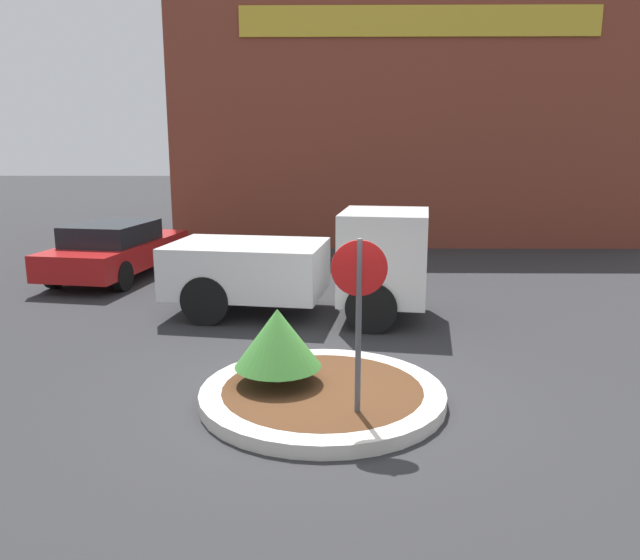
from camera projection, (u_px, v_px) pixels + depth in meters
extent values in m
plane|color=#2D2D30|center=(322.00, 401.00, 8.29)|extent=(120.00, 120.00, 0.00)
cylinder|color=beige|center=(322.00, 395.00, 8.27)|extent=(3.25, 3.25, 0.18)
cylinder|color=#4C2D19|center=(322.00, 394.00, 8.27)|extent=(2.66, 2.66, 0.18)
cylinder|color=#4C4C51|center=(358.00, 335.00, 7.33)|extent=(0.07, 0.07, 2.29)
cylinder|color=#B71414|center=(359.00, 268.00, 7.16)|extent=(0.66, 0.03, 0.66)
cylinder|color=brown|center=(278.00, 374.00, 8.42)|extent=(0.08, 0.08, 0.23)
cone|color=#3D7F33|center=(278.00, 338.00, 8.31)|extent=(1.17, 1.17, 0.80)
cube|color=silver|center=(384.00, 255.00, 11.91)|extent=(1.90, 2.22, 1.68)
cube|color=silver|center=(248.00, 268.00, 12.43)|extent=(3.30, 2.54, 1.00)
cube|color=black|center=(415.00, 241.00, 11.76)|extent=(0.31, 1.77, 0.59)
cylinder|color=black|center=(379.00, 284.00, 13.04)|extent=(0.96, 0.37, 0.94)
cylinder|color=black|center=(371.00, 308.00, 11.18)|extent=(0.96, 0.37, 0.94)
cylinder|color=black|center=(236.00, 279.00, 13.54)|extent=(0.96, 0.37, 0.94)
cylinder|color=black|center=(206.00, 301.00, 11.69)|extent=(0.96, 0.37, 0.94)
cube|color=brown|center=(405.00, 128.00, 22.47)|extent=(15.67, 6.00, 7.79)
cube|color=gold|center=(420.00, 21.00, 18.85)|extent=(10.97, 0.08, 0.90)
cube|color=#B21919|center=(118.00, 253.00, 15.91)|extent=(2.65, 4.97, 0.62)
cube|color=black|center=(112.00, 233.00, 15.57)|extent=(2.02, 2.51, 0.50)
cylinder|color=black|center=(115.00, 253.00, 17.53)|extent=(0.32, 0.73, 0.70)
cylinder|color=black|center=(174.00, 255.00, 17.22)|extent=(0.32, 0.73, 0.70)
cylinder|color=black|center=(54.00, 273.00, 14.71)|extent=(0.32, 0.73, 0.70)
cylinder|color=black|center=(123.00, 276.00, 14.41)|extent=(0.32, 0.73, 0.70)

